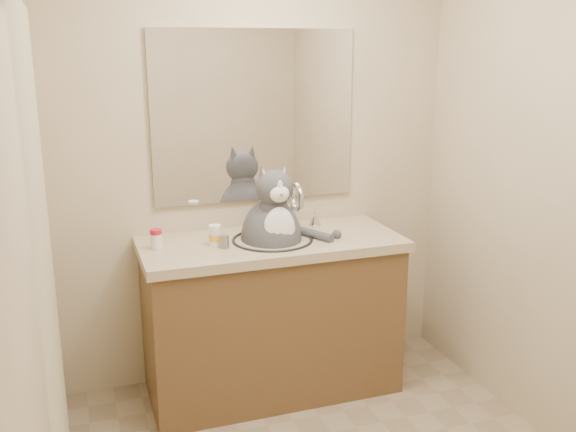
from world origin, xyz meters
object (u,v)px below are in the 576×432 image
(pill_bottle_orange, at_px, (215,236))
(grey_canister, at_px, (225,242))
(pill_bottle_redcap, at_px, (156,239))
(cat, at_px, (273,232))

(pill_bottle_orange, distance_m, grey_canister, 0.07)
(pill_bottle_redcap, height_order, grey_canister, pill_bottle_redcap)
(pill_bottle_redcap, xyz_separation_m, pill_bottle_orange, (0.28, -0.04, -0.00))
(cat, xyz_separation_m, pill_bottle_orange, (-0.30, -0.00, 0.01))
(pill_bottle_orange, bearing_deg, grey_canister, -58.29)
(cat, bearing_deg, pill_bottle_redcap, 174.06)
(cat, height_order, pill_bottle_orange, cat)
(cat, xyz_separation_m, pill_bottle_redcap, (-0.58, 0.04, 0.01))
(pill_bottle_orange, relative_size, grey_canister, 1.59)
(cat, distance_m, pill_bottle_redcap, 0.59)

